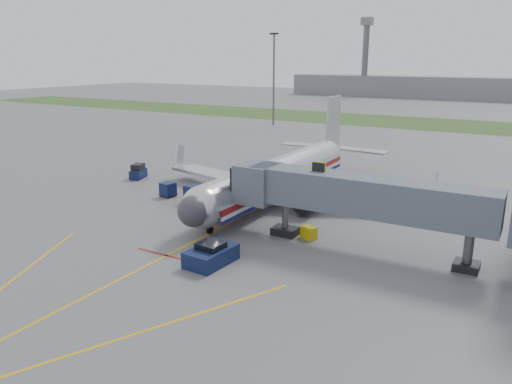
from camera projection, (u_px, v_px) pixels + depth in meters
The scene contains 16 objects.
ground at pixel (197, 240), 42.88m from camera, with size 400.00×400.00×0.00m, color #565659.
grass_strip at pixel (425, 123), 118.03m from camera, with size 300.00×25.00×0.01m, color #2D4C1E.
apron_markings at pixel (136, 271), 36.70m from camera, with size 21.52×50.00×0.01m.
airliner at pixel (279, 175), 54.92m from camera, with size 32.10×35.67×10.25m.
jet_bridge at pixel (363, 197), 39.66m from camera, with size 25.30×4.00×6.90m.
light_mast_left at pixel (274, 77), 113.02m from camera, with size 2.00×0.44×20.40m.
distant_terminal at pixel (445, 88), 188.62m from camera, with size 120.00×14.00×8.00m, color slate.
control_tower at pixel (366, 51), 195.47m from camera, with size 4.00×4.00×30.00m.
pushback_tug at pixel (211, 255), 37.84m from camera, with size 2.75×4.22×1.69m.
baggage_tug at pixel (138, 172), 64.54m from camera, with size 2.21×3.01×1.89m.
baggage_cart_a at pixel (199, 199), 51.93m from camera, with size 2.04×2.04×1.77m.
baggage_cart_b at pixel (168, 190), 56.05m from camera, with size 1.70×1.70×1.59m.
baggage_cart_c at pixel (194, 194), 53.83m from camera, with size 1.91×1.91×1.86m.
belt_loader at pixel (222, 208), 50.28m from camera, with size 2.23×4.35×2.05m.
ground_power_cart at pixel (309, 232), 43.22m from camera, with size 1.57×1.35×1.06m.
ramp_worker at pixel (213, 205), 49.77m from camera, with size 0.67×0.44×1.84m, color #D0E41A.
Camera 1 is at (24.63, -32.30, 15.23)m, focal length 35.00 mm.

